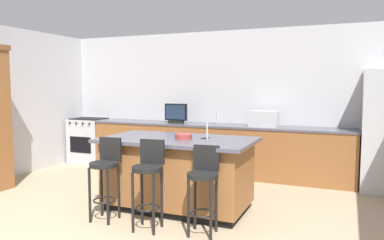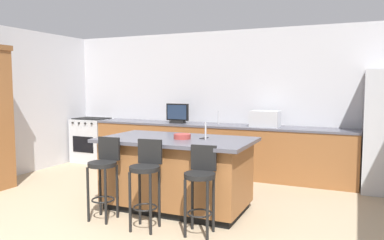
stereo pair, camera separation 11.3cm
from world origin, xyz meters
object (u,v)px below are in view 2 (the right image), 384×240
at_px(microwave, 265,119).
at_px(tv_remote, 178,136).
at_px(bar_stool_left, 104,171).
at_px(range_oven, 92,140).
at_px(bar_stool_center, 146,176).
at_px(fruit_bowl, 182,136).
at_px(cell_phone, 204,138).
at_px(bar_stool_right, 201,182).
at_px(kitchen_island, 177,173).
at_px(tv_monitor, 177,114).

bearing_deg(microwave, tv_remote, -111.99).
bearing_deg(tv_remote, bar_stool_left, -141.80).
bearing_deg(range_oven, bar_stool_center, -43.12).
xyz_separation_m(microwave, fruit_bowl, (-0.61, -2.05, -0.08)).
bearing_deg(bar_stool_center, tv_remote, 87.03).
xyz_separation_m(bar_stool_center, cell_phone, (0.33, 0.91, 0.33)).
xyz_separation_m(bar_stool_right, cell_phone, (-0.28, 0.80, 0.36)).
relative_size(cell_phone, tv_remote, 0.88).
height_order(kitchen_island, bar_stool_right, bar_stool_right).
bearing_deg(kitchen_island, bar_stool_left, -131.42).
bearing_deg(microwave, kitchen_island, -109.05).
relative_size(tv_monitor, cell_phone, 2.95).
bearing_deg(microwave, bar_stool_right, -91.82).
bearing_deg(cell_phone, bar_stool_center, -109.99).
distance_m(microwave, tv_monitor, 1.65).
distance_m(range_oven, microwave, 3.73).
distance_m(microwave, bar_stool_left, 3.07).
height_order(bar_stool_center, bar_stool_right, bar_stool_center).
distance_m(kitchen_island, bar_stool_center, 0.78).
distance_m(tv_monitor, tv_remote, 2.03).
distance_m(microwave, fruit_bowl, 2.14).
distance_m(kitchen_island, range_oven, 3.61).
distance_m(bar_stool_left, fruit_bowl, 1.06).
relative_size(bar_stool_left, cell_phone, 6.56).
relative_size(range_oven, fruit_bowl, 4.22).
distance_m(kitchen_island, bar_stool_right, 0.91).
xyz_separation_m(kitchen_island, bar_stool_right, (0.61, -0.66, 0.10)).
bearing_deg(bar_stool_left, kitchen_island, 45.93).
distance_m(fruit_bowl, tv_remote, 0.24).
distance_m(bar_stool_left, tv_remote, 1.10).
distance_m(cell_phone, tv_remote, 0.38).
height_order(fruit_bowl, tv_remote, fruit_bowl).
bearing_deg(bar_stool_left, fruit_bowl, 41.01).
distance_m(tv_monitor, fruit_bowl, 2.25).
xyz_separation_m(microwave, bar_stool_right, (-0.09, -2.68, -0.47)).
bearing_deg(bar_stool_right, range_oven, 137.76).
height_order(microwave, fruit_bowl, microwave).
bearing_deg(bar_stool_left, bar_stool_center, -8.34).
distance_m(tv_monitor, cell_phone, 2.24).
bearing_deg(range_oven, bar_stool_left, -49.14).
distance_m(tv_monitor, bar_stool_right, 3.10).
distance_m(tv_monitor, bar_stool_center, 2.94).
xyz_separation_m(range_oven, bar_stool_right, (3.60, -2.68, 0.11)).
xyz_separation_m(kitchen_island, microwave, (0.70, 2.02, 0.57)).
height_order(kitchen_island, cell_phone, cell_phone).
xyz_separation_m(bar_stool_center, bar_stool_right, (0.62, 0.11, -0.03)).
height_order(kitchen_island, fruit_bowl, fruit_bowl).
bearing_deg(kitchen_island, range_oven, 145.87).
distance_m(kitchen_island, tv_monitor, 2.27).
relative_size(bar_stool_right, fruit_bowl, 4.36).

